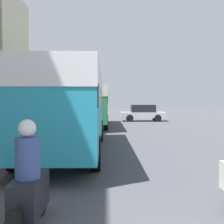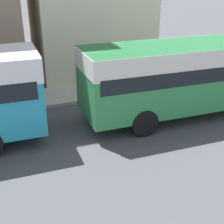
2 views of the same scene
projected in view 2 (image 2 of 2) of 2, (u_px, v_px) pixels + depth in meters
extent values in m
cube|color=#2D8447|center=(201.00, 73.00, 12.40)|extent=(2.45, 9.63, 2.40)
cube|color=silver|center=(204.00, 52.00, 12.05)|extent=(2.48, 9.67, 0.72)
cube|color=black|center=(202.00, 65.00, 12.27)|extent=(2.50, 9.24, 0.53)
cylinder|color=black|center=(121.00, 100.00, 12.94)|extent=(0.28, 1.00, 1.00)
cylinder|color=black|center=(144.00, 123.00, 11.00)|extent=(0.28, 1.00, 1.00)
cylinder|color=#232838|center=(2.00, 95.00, 13.29)|extent=(0.35, 0.35, 0.83)
cylinder|color=#232838|center=(104.00, 84.00, 14.54)|extent=(0.34, 0.34, 0.85)
cylinder|color=black|center=(104.00, 68.00, 14.22)|extent=(0.42, 0.42, 0.71)
sphere|color=tan|center=(104.00, 58.00, 14.03)|extent=(0.23, 0.23, 0.23)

